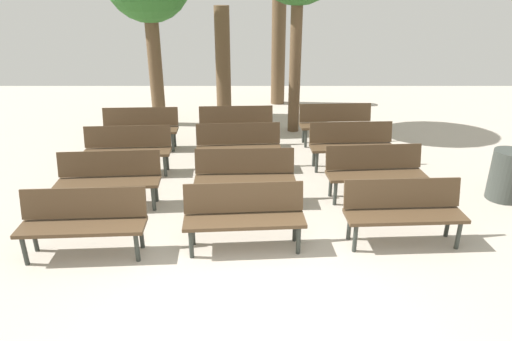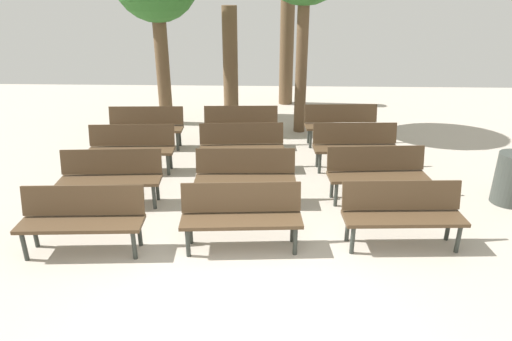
% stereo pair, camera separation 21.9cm
% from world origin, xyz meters
% --- Properties ---
extents(ground_plane, '(24.00, 24.00, 0.00)m').
position_xyz_m(ground_plane, '(0.00, 0.00, 0.00)').
color(ground_plane, '#B2A899').
extents(bench_r0_c0, '(1.63, 0.57, 0.87)m').
position_xyz_m(bench_r0_c0, '(-2.23, 1.42, 0.50)').
color(bench_r0_c0, '#4C3823').
rests_on(bench_r0_c0, ground_plane).
extents(bench_r0_c1, '(1.63, 0.59, 0.87)m').
position_xyz_m(bench_r0_c1, '(-0.15, 1.59, 0.50)').
color(bench_r0_c1, '#4C3823').
rests_on(bench_r0_c1, ground_plane).
extents(bench_r0_c2, '(1.62, 0.56, 0.87)m').
position_xyz_m(bench_r0_c2, '(2.01, 1.72, 0.50)').
color(bench_r0_c2, '#4C3823').
rests_on(bench_r0_c2, ground_plane).
extents(bench_r1_c0, '(1.63, 0.60, 0.87)m').
position_xyz_m(bench_r1_c0, '(-2.32, 2.81, 0.50)').
color(bench_r1_c0, '#4C3823').
rests_on(bench_r1_c0, ground_plane).
extents(bench_r1_c1, '(1.62, 0.54, 0.87)m').
position_xyz_m(bench_r1_c1, '(-0.17, 2.93, 0.50)').
color(bench_r1_c1, '#4C3823').
rests_on(bench_r1_c1, ground_plane).
extents(bench_r1_c2, '(1.63, 0.60, 0.87)m').
position_xyz_m(bench_r1_c2, '(1.96, 3.11, 0.50)').
color(bench_r1_c2, '#4C3823').
rests_on(bench_r1_c2, ground_plane).
extents(bench_r2_c0, '(1.63, 0.58, 0.87)m').
position_xyz_m(bench_r2_c0, '(-2.39, 4.18, 0.50)').
color(bench_r2_c0, '#4C3823').
rests_on(bench_r2_c0, ground_plane).
extents(bench_r2_c1, '(1.63, 0.61, 0.87)m').
position_xyz_m(bench_r2_c1, '(-0.32, 4.35, 0.50)').
color(bench_r2_c1, '#4C3823').
rests_on(bench_r2_c1, ground_plane).
extents(bench_r2_c2, '(1.62, 0.56, 0.87)m').
position_xyz_m(bench_r2_c2, '(1.84, 4.44, 0.50)').
color(bench_r2_c2, '#4C3823').
rests_on(bench_r2_c2, ground_plane).
extents(bench_r3_c0, '(1.62, 0.56, 0.87)m').
position_xyz_m(bench_r3_c0, '(-2.47, 5.52, 0.50)').
color(bench_r3_c0, '#4C3823').
rests_on(bench_r3_c0, ground_plane).
extents(bench_r3_c1, '(1.62, 0.56, 0.87)m').
position_xyz_m(bench_r3_c1, '(-0.42, 5.65, 0.50)').
color(bench_r3_c1, '#4C3823').
rests_on(bench_r3_c1, ground_plane).
extents(bench_r3_c2, '(1.63, 0.58, 0.87)m').
position_xyz_m(bench_r3_c2, '(1.78, 5.86, 0.50)').
color(bench_r3_c2, '#4C3823').
rests_on(bench_r3_c2, ground_plane).
extents(tree_0, '(0.39, 0.39, 2.83)m').
position_xyz_m(tree_0, '(-0.86, 8.24, 1.41)').
color(tree_0, brown).
rests_on(tree_0, ground_plane).
extents(tree_2, '(0.40, 0.40, 3.12)m').
position_xyz_m(tree_2, '(0.66, 9.54, 1.56)').
color(tree_2, brown).
rests_on(tree_2, ground_plane).
extents(trash_bin, '(0.54, 0.54, 0.84)m').
position_xyz_m(trash_bin, '(4.12, 3.04, 0.42)').
color(trash_bin, '#383D38').
rests_on(trash_bin, ground_plane).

